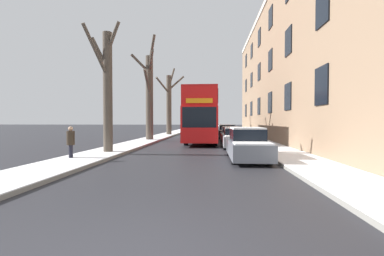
# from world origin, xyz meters

# --- Properties ---
(sidewalk_left) EXTENTS (2.35, 130.00, 0.16)m
(sidewalk_left) POSITION_xyz_m (-4.96, 53.00, 0.08)
(sidewalk_left) COLOR gray
(sidewalk_left) RESTS_ON ground
(sidewalk_right) EXTENTS (2.35, 130.00, 0.16)m
(sidewalk_right) POSITION_xyz_m (4.96, 53.00, 0.08)
(sidewalk_right) COLOR gray
(sidewalk_right) RESTS_ON ground
(terrace_facade_right) EXTENTS (9.10, 35.78, 13.77)m
(terrace_facade_right) POSITION_xyz_m (10.63, 22.41, 6.89)
(terrace_facade_right) COLOR #8C7056
(terrace_facade_right) RESTS_ON ground
(bare_tree_left_0) EXTENTS (1.72, 3.07, 7.26)m
(bare_tree_left_0) POSITION_xyz_m (-4.75, 10.71, 3.70)
(bare_tree_left_0) COLOR #4C4238
(bare_tree_left_0) RESTS_ON ground
(bare_tree_left_1) EXTENTS (2.65, 3.27, 9.47)m
(bare_tree_left_1) POSITION_xyz_m (-4.80, 20.54, 4.49)
(bare_tree_left_1) COLOR #4C4238
(bare_tree_left_1) RESTS_ON ground
(bare_tree_left_2) EXTENTS (3.38, 3.67, 9.12)m
(bare_tree_left_2) POSITION_xyz_m (-4.58, 30.42, 4.36)
(bare_tree_left_2) COLOR #4C4238
(bare_tree_left_2) RESTS_ON ground
(double_decker_bus) EXTENTS (2.60, 11.40, 4.37)m
(double_decker_bus) POSITION_xyz_m (0.17, 19.90, 2.48)
(double_decker_bus) COLOR red
(double_decker_bus) RESTS_ON ground
(parked_car_0) EXTENTS (1.72, 4.50, 1.54)m
(parked_car_0) POSITION_xyz_m (2.70, 9.25, 0.71)
(parked_car_0) COLOR slate
(parked_car_0) RESTS_ON ground
(parked_car_1) EXTENTS (1.85, 3.95, 1.43)m
(parked_car_1) POSITION_xyz_m (2.70, 14.77, 0.66)
(parked_car_1) COLOR #9EA3AD
(parked_car_1) RESTS_ON ground
(parked_car_2) EXTENTS (1.73, 4.15, 1.41)m
(parked_car_2) POSITION_xyz_m (2.70, 19.78, 0.65)
(parked_car_2) COLOR black
(parked_car_2) RESTS_ON ground
(parked_car_3) EXTENTS (1.87, 4.16, 1.52)m
(parked_car_3) POSITION_xyz_m (2.70, 25.51, 0.70)
(parked_car_3) COLOR black
(parked_car_3) RESTS_ON ground
(oncoming_van) EXTENTS (1.92, 5.75, 2.23)m
(oncoming_van) POSITION_xyz_m (-1.37, 38.60, 1.21)
(oncoming_van) COLOR #9EA3AD
(oncoming_van) RESTS_ON ground
(pedestrian_left_sidewalk) EXTENTS (0.35, 0.35, 1.60)m
(pedestrian_left_sidewalk) POSITION_xyz_m (-5.45, 8.19, 0.88)
(pedestrian_left_sidewalk) COLOR black
(pedestrian_left_sidewalk) RESTS_ON ground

